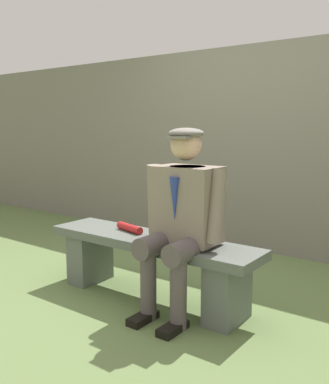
% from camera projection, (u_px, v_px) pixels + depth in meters
% --- Properties ---
extents(ground_plane, '(30.00, 30.00, 0.00)m').
position_uv_depth(ground_plane, '(151.00, 298.00, 3.26)').
color(ground_plane, '#617844').
extents(bench, '(1.73, 0.42, 0.49)m').
position_uv_depth(bench, '(151.00, 258.00, 3.22)').
color(bench, '#575E57').
rests_on(bench, ground).
extents(seated_man, '(0.62, 0.60, 1.29)m').
position_uv_depth(seated_man, '(182.00, 212.00, 2.92)').
color(seated_man, gray).
rests_on(seated_man, ground).
extents(rolled_magazine, '(0.28, 0.12, 0.06)m').
position_uv_depth(rolled_magazine, '(130.00, 228.00, 3.34)').
color(rolled_magazine, '#B21E1E').
rests_on(rolled_magazine, bench).
extents(stadium_wall, '(12.00, 0.24, 2.12)m').
position_uv_depth(stadium_wall, '(255.00, 149.00, 4.52)').
color(stadium_wall, slate).
rests_on(stadium_wall, ground).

